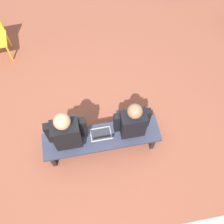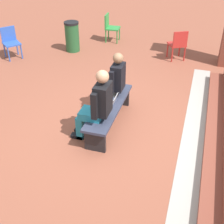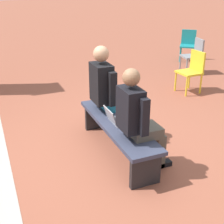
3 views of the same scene
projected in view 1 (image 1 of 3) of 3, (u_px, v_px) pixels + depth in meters
name	position (u px, v px, depth m)	size (l,w,h in m)	color
ground_plane	(101.00, 158.00, 4.30)	(60.00, 60.00, 0.00)	brown
bench	(102.00, 139.00, 4.08)	(1.80, 0.44, 0.45)	#33384C
person_student	(131.00, 121.00, 3.83)	(0.52, 0.66, 1.31)	#4C473D
person_adult	(67.00, 131.00, 3.73)	(0.56, 0.71, 1.38)	teal
laptop	(101.00, 136.00, 3.94)	(0.32, 0.29, 0.21)	#9EA0A5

